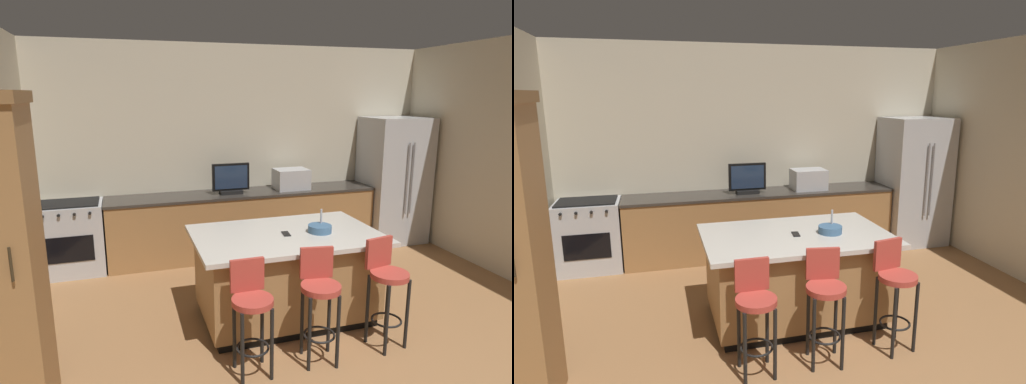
% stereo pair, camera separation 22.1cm
% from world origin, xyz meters
% --- Properties ---
extents(wall_back, '(6.15, 0.12, 2.95)m').
position_xyz_m(wall_back, '(0.00, 4.17, 1.47)').
color(wall_back, beige).
rests_on(wall_back, ground_plane).
extents(counter_back, '(3.81, 0.62, 0.91)m').
position_xyz_m(counter_back, '(-0.05, 3.79, 0.46)').
color(counter_back, '#9E7042').
rests_on(counter_back, ground_plane).
extents(kitchen_island, '(1.86, 1.18, 0.90)m').
position_xyz_m(kitchen_island, '(-0.17, 1.90, 0.46)').
color(kitchen_island, black).
rests_on(kitchen_island, ground_plane).
extents(refrigerator, '(0.91, 0.80, 1.92)m').
position_xyz_m(refrigerator, '(2.31, 3.71, 0.96)').
color(refrigerator, '#B7BABF').
rests_on(refrigerator, ground_plane).
extents(range_oven, '(0.80, 0.63, 0.93)m').
position_xyz_m(range_oven, '(-2.37, 3.79, 0.46)').
color(range_oven, '#B7BABF').
rests_on(range_oven, ground_plane).
extents(microwave, '(0.48, 0.36, 0.29)m').
position_xyz_m(microwave, '(0.64, 3.79, 1.06)').
color(microwave, '#B7BABF').
rests_on(microwave, counter_back).
extents(tv_monitor, '(0.52, 0.16, 0.42)m').
position_xyz_m(tv_monitor, '(-0.27, 3.74, 1.11)').
color(tv_monitor, black).
rests_on(tv_monitor, counter_back).
extents(sink_faucet_back, '(0.02, 0.02, 0.24)m').
position_xyz_m(sink_faucet_back, '(-0.17, 3.89, 1.03)').
color(sink_faucet_back, '#B2B2B7').
rests_on(sink_faucet_back, counter_back).
extents(sink_faucet_island, '(0.02, 0.02, 0.22)m').
position_xyz_m(sink_faucet_island, '(0.21, 1.90, 1.01)').
color(sink_faucet_island, '#B2B2B7').
rests_on(sink_faucet_island, kitchen_island).
extents(bar_stool_left, '(0.34, 0.34, 0.95)m').
position_xyz_m(bar_stool_left, '(-0.77, 1.12, 0.57)').
color(bar_stool_left, '#B23D33').
rests_on(bar_stool_left, ground_plane).
extents(bar_stool_center, '(0.34, 0.36, 0.99)m').
position_xyz_m(bar_stool_center, '(-0.16, 1.11, 0.59)').
color(bar_stool_center, '#B23D33').
rests_on(bar_stool_center, ground_plane).
extents(bar_stool_right, '(0.34, 0.36, 1.00)m').
position_xyz_m(bar_stool_right, '(0.52, 1.15, 0.60)').
color(bar_stool_right, '#B23D33').
rests_on(bar_stool_right, ground_plane).
extents(fruit_bowl, '(0.24, 0.24, 0.07)m').
position_xyz_m(fruit_bowl, '(0.17, 1.83, 0.94)').
color(fruit_bowl, '#3F668C').
rests_on(fruit_bowl, kitchen_island).
extents(cell_phone, '(0.09, 0.16, 0.01)m').
position_xyz_m(cell_phone, '(-0.18, 1.87, 0.91)').
color(cell_phone, black).
rests_on(cell_phone, kitchen_island).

